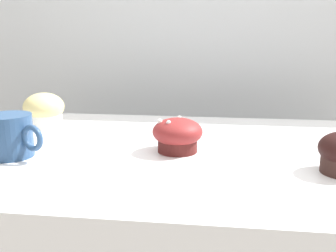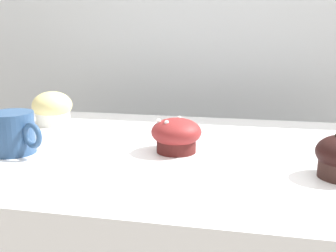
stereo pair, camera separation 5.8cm
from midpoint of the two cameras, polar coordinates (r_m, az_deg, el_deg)
wall_back at (r=1.39m, az=2.90°, el=3.11°), size 3.20×0.10×1.80m
muffin_front_center at (r=0.78m, az=-1.10°, el=-1.30°), size 0.10×0.10×0.07m
muffin_back_left at (r=1.04m, az=-19.10°, el=2.16°), size 0.10×0.10×0.09m
coffee_cup at (r=0.81m, az=-23.91°, el=-1.20°), size 0.13×0.09×0.08m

